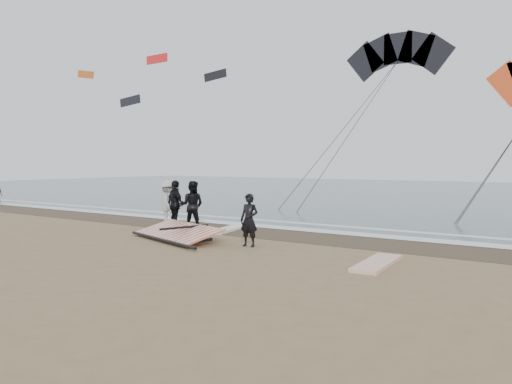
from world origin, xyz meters
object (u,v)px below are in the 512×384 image
(board_cream, at_px, (228,229))
(sail_rig, at_px, (179,233))
(man_main, at_px, (249,220))
(board_white, at_px, (377,263))

(board_cream, bearing_deg, sail_rig, -102.22)
(board_cream, relative_size, sail_rig, 0.57)
(man_main, distance_m, board_white, 4.37)
(board_white, relative_size, board_cream, 1.04)
(board_cream, bearing_deg, board_white, -33.88)
(board_white, bearing_deg, man_main, 169.79)
(sail_rig, bearing_deg, board_cream, 88.70)
(board_cream, bearing_deg, man_main, -53.37)
(board_white, relative_size, sail_rig, 0.59)
(man_main, height_order, sail_rig, man_main)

